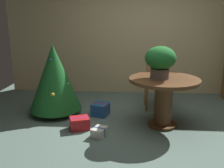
{
  "coord_description": "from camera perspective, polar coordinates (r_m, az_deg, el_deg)",
  "views": [
    {
      "loc": [
        -0.31,
        -3.38,
        1.63
      ],
      "look_at": [
        -0.54,
        0.15,
        0.71
      ],
      "focal_mm": 39.88,
      "sensor_mm": 36.0,
      "label": 1
    }
  ],
  "objects": [
    {
      "name": "wooden_chair_far",
      "position": [
        4.77,
        10.33,
        1.31
      ],
      "size": [
        0.46,
        0.42,
        0.99
      ],
      "color": "#9E6B3D",
      "rests_on": "ground_plane"
    },
    {
      "name": "round_dining_table",
      "position": [
        3.9,
        11.75,
        -2.07
      ],
      "size": [
        1.07,
        1.07,
        0.77
      ],
      "color": "brown",
      "rests_on": "ground_plane"
    },
    {
      "name": "ground_plane",
      "position": [
        3.76,
        8.25,
        -11.24
      ],
      "size": [
        6.6,
        6.6,
        0.0
      ],
      "primitive_type": "plane",
      "color": "slate"
    },
    {
      "name": "holiday_tree",
      "position": [
        4.42,
        -13.1,
        1.47
      ],
      "size": [
        0.91,
        0.91,
        1.23
      ],
      "color": "brown",
      "rests_on": "ground_plane"
    },
    {
      "name": "gift_box_blue",
      "position": [
        4.38,
        -2.67,
        -5.81
      ],
      "size": [
        0.33,
        0.34,
        0.21
      ],
      "color": "#1E569E",
      "rests_on": "ground_plane"
    },
    {
      "name": "gift_box_cream",
      "position": [
        3.63,
        -2.92,
        -10.97
      ],
      "size": [
        0.24,
        0.27,
        0.13
      ],
      "color": "silver",
      "rests_on": "ground_plane"
    },
    {
      "name": "flower_vase",
      "position": [
        3.76,
        11.04,
        5.42
      ],
      "size": [
        0.46,
        0.46,
        0.48
      ],
      "color": "#665B51",
      "rests_on": "round_dining_table"
    },
    {
      "name": "gift_box_red",
      "position": [
        3.88,
        -7.42,
        -8.91
      ],
      "size": [
        0.34,
        0.31,
        0.18
      ],
      "color": "red",
      "rests_on": "ground_plane"
    },
    {
      "name": "back_wall_panel",
      "position": [
        5.6,
        7.06,
        11.09
      ],
      "size": [
        6.0,
        0.1,
        2.6
      ],
      "primitive_type": "cube",
      "color": "beige",
      "rests_on": "ground_plane"
    }
  ]
}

